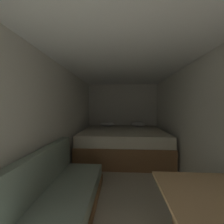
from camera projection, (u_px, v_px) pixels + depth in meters
ground_plane at (124, 191)px, 2.13m from camera, size 6.79×6.79×0.00m
wall_back at (122, 116)px, 4.50m from camera, size 2.35×0.05×2.07m
wall_left at (53, 125)px, 2.16m from camera, size 0.05×4.79×2.07m
wall_right at (202, 126)px, 2.01m from camera, size 0.05×4.79×2.07m
ceiling_slab at (125, 56)px, 2.05m from camera, size 2.35×4.79×0.05m
bed at (123, 143)px, 3.60m from camera, size 2.13×1.73×0.86m
sofa_left at (43, 221)px, 1.29m from camera, size 0.73×2.34×0.79m
dinette_table at (220, 214)px, 0.86m from camera, size 0.70×0.70×0.74m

